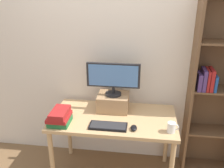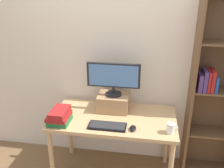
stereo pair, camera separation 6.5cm
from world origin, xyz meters
TOP-DOWN VIEW (x-y plane):
  - back_wall at (0.00, 0.44)m, footprint 7.00×0.08m
  - desk at (0.00, 0.00)m, footprint 1.33×0.72m
  - bookshelf_unit at (1.09, 0.29)m, footprint 0.60×0.28m
  - riser_box at (-0.03, 0.17)m, footprint 0.34×0.28m
  - computer_monitor at (-0.03, 0.17)m, footprint 0.58×0.18m
  - keyboard at (-0.03, -0.21)m, footprint 0.38×0.16m
  - computer_mouse at (0.23, -0.22)m, footprint 0.06×0.10m
  - book_stack at (-0.53, -0.21)m, footprint 0.21×0.27m
  - coffee_mug at (0.59, -0.22)m, footprint 0.11×0.08m

SIDE VIEW (x-z plane):
  - desk at x=0.00m, z-range 0.30..1.08m
  - keyboard at x=-0.03m, z-range 0.77..0.80m
  - computer_mouse at x=0.23m, z-range 0.77..0.81m
  - coffee_mug at x=0.59m, z-range 0.77..0.88m
  - book_stack at x=-0.53m, z-range 0.77..0.93m
  - riser_box at x=-0.03m, z-range 0.77..0.96m
  - bookshelf_unit at x=1.09m, z-range 0.01..2.08m
  - computer_monitor at x=-0.03m, z-range 0.98..1.35m
  - back_wall at x=0.00m, z-range 0.00..2.60m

